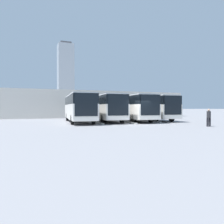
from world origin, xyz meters
TOP-DOWN VIEW (x-y plane):
  - ground_plane at (0.00, 0.00)m, footprint 600.00×600.00m
  - bus_0 at (-5.27, -6.24)m, footprint 3.46×11.59m
  - curb_divider_0 at (-3.52, -4.55)m, footprint 0.89×7.98m
  - bus_1 at (-1.76, -5.38)m, footprint 3.46×11.59m
  - curb_divider_1 at (-0.00, -3.69)m, footprint 0.89×7.98m
  - bus_2 at (1.76, -5.87)m, footprint 3.46×11.59m
  - curb_divider_2 at (3.52, -4.18)m, footprint 0.89×7.98m
  - bus_3 at (5.28, -5.33)m, footprint 3.46×11.59m
  - pedestrian at (-4.87, 4.81)m, footprint 0.50×0.50m
  - station_building at (0.00, -23.09)m, footprint 36.43×16.13m
  - office_tower at (-25.69, -225.16)m, footprint 16.90×16.90m

SIDE VIEW (x-z plane):
  - ground_plane at x=0.00m, z-range 0.00..0.00m
  - curb_divider_0 at x=-3.52m, z-range 0.00..0.15m
  - curb_divider_1 at x=0.00m, z-range 0.00..0.15m
  - curb_divider_2 at x=3.52m, z-range 0.00..0.15m
  - pedestrian at x=-4.87m, z-range 0.06..1.72m
  - bus_0 at x=-5.27m, z-range 0.19..3.50m
  - bus_1 at x=-1.76m, z-range 0.19..3.50m
  - bus_2 at x=1.76m, z-range 0.19..3.50m
  - bus_3 at x=5.28m, z-range 0.19..3.50m
  - station_building at x=0.00m, z-range 0.02..4.87m
  - office_tower at x=-25.69m, z-range -0.60..73.63m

